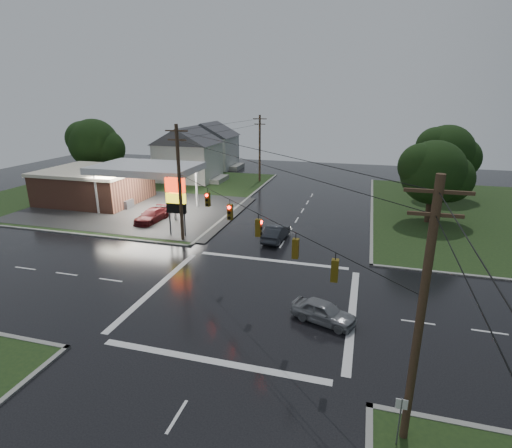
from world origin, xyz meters
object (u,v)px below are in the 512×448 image
(pylon_sign, at_px, (176,197))
(tree_ne_far, at_px, (447,153))
(utility_pole_se, at_px, (421,315))
(car_pump, at_px, (152,216))
(house_far, at_px, (210,145))
(utility_pole_nw, at_px, (180,182))
(house_near, at_px, (188,153))
(car_north, at_px, (276,233))
(car_crossing, at_px, (324,312))
(gas_station, at_px, (102,184))
(tree_ne_near, at_px, (435,173))
(tree_nw_behind, at_px, (95,144))
(utility_pole_n, at_px, (260,148))

(pylon_sign, relative_size, tree_ne_far, 0.61)
(utility_pole_se, bearing_deg, car_pump, 136.64)
(car_pump, bearing_deg, house_far, 105.92)
(pylon_sign, xyz_separation_m, utility_pole_nw, (1.00, -1.00, 1.71))
(house_near, bearing_deg, car_pump, -75.81)
(utility_pole_se, distance_m, house_far, 65.55)
(house_far, height_order, car_north, house_far)
(car_crossing, bearing_deg, utility_pole_se, -133.16)
(utility_pole_nw, xyz_separation_m, utility_pole_se, (19.00, -19.00, 0.00))
(house_far, bearing_deg, house_near, -85.24)
(house_far, distance_m, tree_ne_far, 41.57)
(house_near, distance_m, car_north, 31.58)
(gas_station, height_order, utility_pole_se, utility_pole_se)
(house_far, distance_m, car_north, 41.95)
(tree_ne_near, bearing_deg, car_crossing, -110.59)
(tree_nw_behind, distance_m, car_pump, 25.02)
(utility_pole_nw, height_order, house_near, utility_pole_nw)
(utility_pole_nw, relative_size, house_far, 1.00)
(house_far, bearing_deg, car_pump, -79.08)
(utility_pole_nw, bearing_deg, tree_ne_near, 27.86)
(pylon_sign, bearing_deg, house_near, 112.28)
(utility_pole_nw, xyz_separation_m, utility_pole_n, (0.00, 28.50, -0.25))
(utility_pole_nw, height_order, house_far, utility_pole_nw)
(tree_ne_near, relative_size, car_pump, 1.81)
(house_near, bearing_deg, house_far, 94.76)
(car_pump, bearing_deg, utility_pole_se, -38.36)
(car_north, bearing_deg, tree_ne_near, -140.92)
(utility_pole_se, height_order, utility_pole_n, utility_pole_se)
(tree_nw_behind, relative_size, tree_ne_far, 1.02)
(pylon_sign, relative_size, utility_pole_n, 0.57)
(pylon_sign, xyz_separation_m, house_far, (-11.45, 37.50, 0.39))
(gas_station, bearing_deg, car_crossing, -34.41)
(tree_ne_far, height_order, car_north, tree_ne_far)
(utility_pole_nw, xyz_separation_m, car_pump, (-5.89, 4.50, -5.00))
(utility_pole_se, height_order, car_crossing, utility_pole_se)
(tree_ne_far, distance_m, car_north, 28.93)
(gas_station, height_order, utility_pole_nw, utility_pole_nw)
(car_pump, bearing_deg, utility_pole_nw, -32.39)
(tree_nw_behind, xyz_separation_m, car_pump, (18.45, -15.99, -5.46))
(house_near, bearing_deg, car_north, -50.03)
(gas_station, relative_size, tree_ne_far, 2.67)
(house_near, height_order, car_crossing, house_near)
(tree_nw_behind, height_order, tree_ne_far, tree_nw_behind)
(gas_station, distance_m, utility_pole_nw, 19.38)
(tree_ne_near, bearing_deg, utility_pole_se, -98.38)
(utility_pole_n, xyz_separation_m, tree_nw_behind, (-24.34, -8.01, 0.71))
(gas_station, relative_size, tree_nw_behind, 2.62)
(tree_ne_near, height_order, car_pump, tree_ne_near)
(gas_station, relative_size, house_near, 2.37)
(utility_pole_nw, height_order, utility_pole_n, utility_pole_nw)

